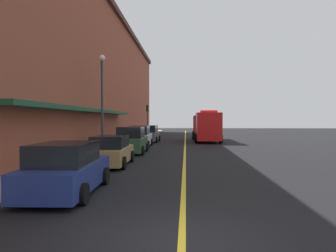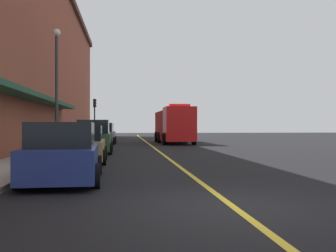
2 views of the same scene
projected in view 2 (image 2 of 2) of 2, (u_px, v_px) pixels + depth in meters
The scene contains 13 objects.
ground_plane at pixel (151, 145), 33.07m from camera, with size 112.00×112.00×0.00m, color black.
sidewalk_left at pixel (73, 145), 32.41m from camera, with size 2.40×70.00×0.15m, color #ADA8A0.
lane_center_stripe at pixel (151, 145), 33.07m from camera, with size 0.16×70.00×0.01m, color gold.
parked_car_0 at pixel (63, 154), 11.52m from camera, with size 2.25×4.56×1.69m.
parked_car_1 at pixel (83, 145), 17.67m from camera, with size 2.11×4.36×1.59m.
parked_car_2 at pixel (94, 138), 23.58m from camera, with size 2.16×4.16×1.92m.
parked_car_3 at pixel (97, 136), 28.81m from camera, with size 1.99×4.28×1.90m.
parked_car_4 at pixel (103, 134), 34.72m from camera, with size 2.13×4.60×1.82m.
fire_truck at pixel (174, 125), 37.14m from camera, with size 2.96×9.48×3.38m.
parking_meter_0 at pixel (85, 132), 33.56m from camera, with size 0.14×0.18×1.33m.
parking_meter_1 at pixel (75, 134), 26.74m from camera, with size 0.14×0.18×1.33m.
street_lamp_left at pixel (57, 76), 23.13m from camera, with size 0.44×0.44×6.94m.
traffic_light_near at pixel (95, 111), 43.71m from camera, with size 0.38×0.36×4.30m.
Camera 2 is at (-2.13, -8.03, 1.60)m, focal length 43.66 mm.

